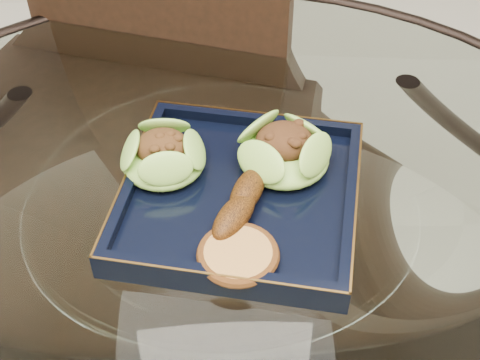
{
  "coord_description": "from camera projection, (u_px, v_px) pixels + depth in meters",
  "views": [
    {
      "loc": [
        -0.01,
        -0.51,
        1.33
      ],
      "look_at": [
        0.02,
        0.04,
        0.8
      ],
      "focal_mm": 50.0,
      "sensor_mm": 36.0,
      "label": 1
    }
  ],
  "objects": [
    {
      "name": "crumb_patty",
      "position": [
        238.0,
        256.0,
        0.7
      ],
      "size": [
        0.1,
        0.1,
        0.01
      ],
      "primitive_type": "cylinder",
      "rotation": [
        0.0,
        0.0,
        0.36
      ],
      "color": "#C28840",
      "rests_on": "navy_plate"
    },
    {
      "name": "lettuce_wrap_right",
      "position": [
        284.0,
        153.0,
        0.8
      ],
      "size": [
        0.14,
        0.14,
        0.04
      ],
      "primitive_type": "ellipsoid",
      "rotation": [
        0.0,
        0.0,
        0.41
      ],
      "color": "#73AF32",
      "rests_on": "navy_plate"
    },
    {
      "name": "lettuce_wrap_left",
      "position": [
        163.0,
        157.0,
        0.79
      ],
      "size": [
        0.13,
        0.13,
        0.04
      ],
      "primitive_type": "ellipsoid",
      "rotation": [
        0.0,
        0.0,
        -0.39
      ],
      "color": "#70AC32",
      "rests_on": "navy_plate"
    },
    {
      "name": "roasted_plantain",
      "position": [
        248.0,
        190.0,
        0.76
      ],
      "size": [
        0.09,
        0.16,
        0.03
      ],
      "primitive_type": "ellipsoid",
      "rotation": [
        0.0,
        0.0,
        1.15
      ],
      "color": "#582B09",
      "rests_on": "navy_plate"
    },
    {
      "name": "navy_plate",
      "position": [
        240.0,
        198.0,
        0.79
      ],
      "size": [
        0.32,
        0.32,
        0.02
      ],
      "primitive_type": "cube",
      "rotation": [
        0.0,
        0.0,
        -0.23
      ],
      "color": "black",
      "rests_on": "dining_table"
    },
    {
      "name": "dining_chair",
      "position": [
        139.0,
        164.0,
        1.1
      ],
      "size": [
        0.58,
        0.58,
        1.05
      ],
      "rotation": [
        0.0,
        0.0,
        -0.33
      ],
      "color": "black",
      "rests_on": "ground"
    },
    {
      "name": "dining_table",
      "position": [
        225.0,
        313.0,
        0.88
      ],
      "size": [
        1.13,
        1.13,
        0.77
      ],
      "color": "white",
      "rests_on": "ground"
    }
  ]
}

